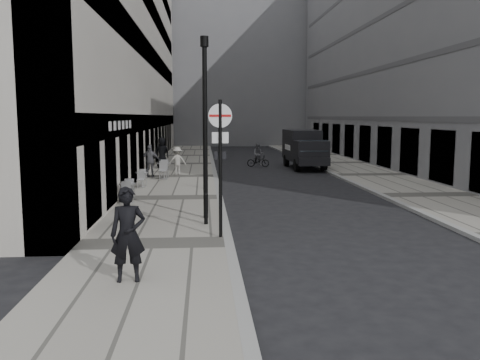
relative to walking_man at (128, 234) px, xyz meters
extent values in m
plane|color=black|center=(2.19, 0.41, -1.08)|extent=(120.00, 120.00, 0.00)
cube|color=gray|center=(0.19, 18.41, -1.02)|extent=(4.00, 60.00, 0.12)
cube|color=gray|center=(11.19, 18.41, -1.02)|extent=(4.00, 60.00, 0.12)
cube|color=beige|center=(-3.81, 24.91, 7.92)|extent=(4.00, 45.00, 18.00)
cube|color=slate|center=(16.19, 24.91, 8.92)|extent=(6.00, 45.00, 20.00)
cube|color=slate|center=(3.69, 56.41, 9.92)|extent=(24.00, 16.00, 22.00)
imported|color=black|center=(0.00, 0.00, 0.00)|extent=(0.74, 0.52, 1.93)
cylinder|color=black|center=(1.99, 3.68, 0.93)|extent=(0.10, 0.10, 3.78)
cylinder|color=white|center=(1.99, 3.68, 2.38)|extent=(0.65, 0.08, 0.65)
cube|color=#B21414|center=(1.99, 3.66, 2.38)|extent=(0.59, 0.06, 0.06)
cube|color=white|center=(1.99, 3.71, 1.79)|extent=(0.45, 0.06, 0.30)
cylinder|color=black|center=(1.59, 6.38, 1.86)|extent=(0.15, 0.15, 5.64)
cylinder|color=black|center=(1.59, 6.38, 4.72)|extent=(0.26, 0.26, 0.33)
cylinder|color=black|center=(1.59, 5.39, -0.51)|extent=(0.12, 0.12, 0.92)
cylinder|color=black|center=(1.59, 13.31, -0.47)|extent=(0.13, 0.13, 1.00)
cylinder|color=black|center=(7.36, 21.25, -0.69)|extent=(0.30, 0.81, 0.80)
cylinder|color=black|center=(9.12, 21.30, -0.69)|extent=(0.30, 0.81, 0.80)
cylinder|color=black|center=(7.27, 24.65, -0.69)|extent=(0.30, 0.81, 0.80)
cylinder|color=black|center=(9.02, 24.69, -0.69)|extent=(0.30, 0.81, 0.80)
cube|color=black|center=(8.17, 23.87, 0.46)|extent=(2.09, 3.65, 2.00)
cube|color=black|center=(8.24, 21.18, 0.16)|extent=(2.04, 1.85, 1.40)
cube|color=#1E2328|center=(8.26, 20.43, 0.56)|extent=(1.76, 0.40, 0.74)
imported|color=black|center=(5.28, 24.43, -0.69)|extent=(1.60, 0.88, 0.79)
imported|color=slate|center=(5.28, 24.43, -0.20)|extent=(0.84, 0.73, 1.50)
imported|color=#59595E|center=(-1.41, 18.03, -0.07)|extent=(1.05, 0.45, 1.79)
imported|color=#A8A49B|center=(0.03, 19.01, -0.16)|extent=(1.09, 0.69, 1.60)
imported|color=black|center=(-1.18, 23.17, 0.02)|extent=(1.13, 0.96, 1.97)
cylinder|color=silver|center=(-1.41, 9.59, -0.95)|extent=(0.43, 0.43, 0.03)
cylinder|color=silver|center=(-1.41, 9.59, -0.59)|extent=(0.06, 0.06, 0.72)
cylinder|color=silver|center=(-1.41, 9.59, -0.23)|extent=(0.69, 0.69, 0.03)
cylinder|color=#AEAEB1|center=(-0.61, 17.28, -0.95)|extent=(0.48, 0.48, 0.03)
cylinder|color=#AEAEB1|center=(-0.61, 17.28, -0.55)|extent=(0.07, 0.07, 0.80)
cylinder|color=#AEAEB1|center=(-0.61, 17.28, -0.15)|extent=(0.76, 0.76, 0.03)
cylinder|color=silver|center=(-1.41, 14.11, -0.95)|extent=(0.39, 0.39, 0.03)
cylinder|color=silver|center=(-1.41, 14.11, -0.63)|extent=(0.05, 0.05, 0.66)
cylinder|color=silver|center=(-1.41, 14.11, -0.30)|extent=(0.62, 0.62, 0.03)
camera|label=1|loc=(1.54, -10.15, 2.36)|focal=38.00mm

